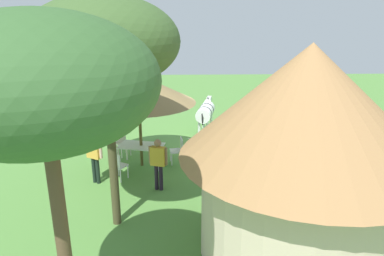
% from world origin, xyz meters
% --- Properties ---
extents(ground_plane, '(36.00, 36.00, 0.00)m').
position_xyz_m(ground_plane, '(0.00, 0.00, 0.00)').
color(ground_plane, '#52863B').
extents(thatched_hut, '(4.91, 4.91, 4.44)m').
position_xyz_m(thatched_hut, '(-1.05, 6.31, 2.45)').
color(thatched_hut, beige).
rests_on(thatched_hut, ground_plane).
extents(shade_umbrella, '(3.71, 3.71, 3.13)m').
position_xyz_m(shade_umbrella, '(2.70, 1.57, 2.67)').
color(shade_umbrella, brown).
rests_on(shade_umbrella, ground_plane).
extents(patio_dining_table, '(1.63, 1.14, 0.74)m').
position_xyz_m(patio_dining_table, '(2.70, 1.57, 0.66)').
color(patio_dining_table, silver).
rests_on(patio_dining_table, ground_plane).
extents(patio_chair_east_end, '(0.59, 0.58, 0.90)m').
position_xyz_m(patio_chair_east_end, '(3.33, 2.68, 0.52)').
color(patio_chair_east_end, white).
rests_on(patio_chair_east_end, ground_plane).
extents(patio_chair_west_end, '(0.47, 0.49, 0.90)m').
position_xyz_m(patio_chair_west_end, '(1.43, 1.40, 0.52)').
color(patio_chair_west_end, white).
rests_on(patio_chair_west_end, ground_plane).
extents(patio_chair_near_lawn, '(0.61, 0.60, 0.90)m').
position_xyz_m(patio_chair_near_lawn, '(3.51, 0.59, 0.52)').
color(patio_chair_near_lawn, silver).
rests_on(patio_chair_near_lawn, ground_plane).
extents(guest_beside_umbrella, '(0.53, 0.40, 1.66)m').
position_xyz_m(guest_beside_umbrella, '(3.95, 2.84, 1.00)').
color(guest_beside_umbrella, black).
rests_on(guest_beside_umbrella, ground_plane).
extents(guest_behind_table, '(0.55, 0.31, 1.57)m').
position_xyz_m(guest_behind_table, '(2.01, 3.36, 0.94)').
color(guest_behind_table, black).
rests_on(guest_behind_table, ground_plane).
extents(standing_watcher, '(0.46, 0.50, 1.71)m').
position_xyz_m(standing_watcher, '(-2.57, -1.80, 1.03)').
color(standing_watcher, black).
rests_on(standing_watcher, ground_plane).
extents(striped_lounge_chair, '(0.96, 0.92, 0.62)m').
position_xyz_m(striped_lounge_chair, '(0.60, 0.47, 0.25)').
color(striped_lounge_chair, '#D14549').
rests_on(striped_lounge_chair, ground_plane).
extents(zebra_nearest_camera, '(0.94, 2.15, 1.51)m').
position_xyz_m(zebra_nearest_camera, '(0.28, -1.77, 0.97)').
color(zebra_nearest_camera, silver).
rests_on(zebra_nearest_camera, ground_plane).
extents(zebra_by_umbrella, '(0.87, 2.20, 1.59)m').
position_xyz_m(zebra_by_umbrella, '(-1.88, 1.55, 1.05)').
color(zebra_by_umbrella, silver).
rests_on(zebra_by_umbrella, ground_plane).
extents(acacia_tree_far_lawn, '(2.82, 2.82, 4.99)m').
position_xyz_m(acacia_tree_far_lawn, '(2.97, 8.53, 4.12)').
color(acacia_tree_far_lawn, brown).
rests_on(acacia_tree_far_lawn, ground_plane).
extents(acacia_tree_behind_hut, '(3.23, 3.23, 5.35)m').
position_xyz_m(acacia_tree_behind_hut, '(2.94, 5.08, 4.36)').
color(acacia_tree_behind_hut, '#433E25').
rests_on(acacia_tree_behind_hut, ground_plane).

